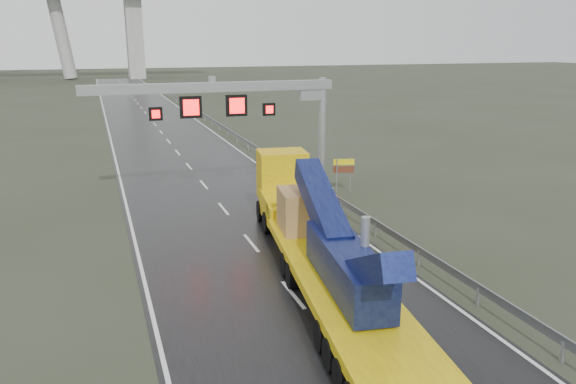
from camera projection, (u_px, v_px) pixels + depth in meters
name	position (u px, v px, depth m)	size (l,w,h in m)	color
ground	(336.00, 348.00, 17.72)	(400.00, 400.00, 0.00)	#2C3122
road	(168.00, 141.00, 54.22)	(11.00, 200.00, 0.02)	black
guardrail	(258.00, 149.00, 46.84)	(0.20, 140.00, 1.40)	slate
sign_gantry	(248.00, 106.00, 33.34)	(14.90, 1.20, 7.42)	#A1A19D
heavy_haul_truck	(312.00, 227.00, 23.74)	(5.35, 19.40, 4.52)	yellow
exit_sign_pair	(344.00, 169.00, 35.35)	(1.28, 0.42, 2.26)	#909398
striped_barrier	(311.00, 185.00, 35.50)	(0.64, 0.34, 1.08)	red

